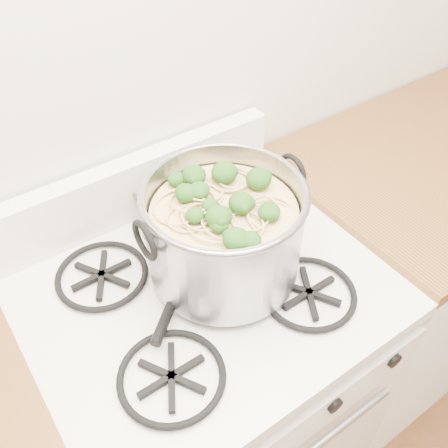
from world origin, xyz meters
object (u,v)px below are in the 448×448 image
(spatula, at_px, (194,249))
(glass_bowl, at_px, (191,201))
(gas_range, at_px, (209,392))
(stock_pot, at_px, (224,233))

(spatula, relative_size, glass_bowl, 2.96)
(gas_range, xyz_separation_m, spatula, (0.03, 0.08, 0.50))
(gas_range, height_order, spatula, spatula)
(stock_pot, xyz_separation_m, glass_bowl, (0.05, 0.21, -0.09))
(stock_pot, distance_m, glass_bowl, 0.24)
(gas_range, relative_size, glass_bowl, 8.81)
(stock_pot, xyz_separation_m, spatula, (-0.03, 0.07, -0.09))
(spatula, bearing_deg, stock_pot, -16.42)
(stock_pot, relative_size, spatula, 1.17)
(gas_range, xyz_separation_m, glass_bowl, (0.11, 0.23, 0.50))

